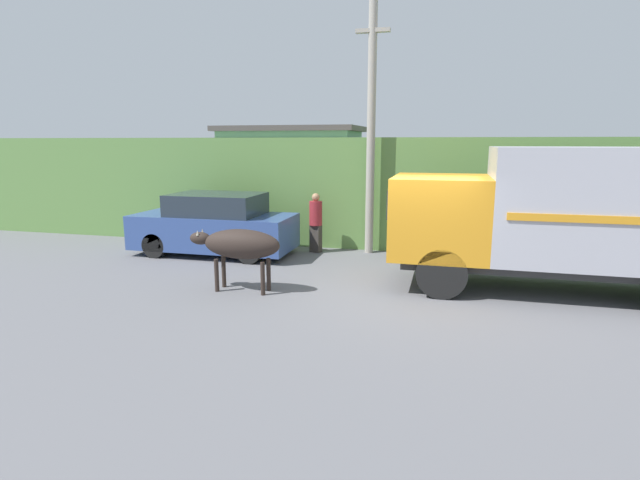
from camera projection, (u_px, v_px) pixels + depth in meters
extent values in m
plane|color=slate|center=(412.00, 293.00, 10.22)|extent=(60.00, 60.00, 0.00)
cube|color=#608C47|center=(429.00, 188.00, 16.21)|extent=(32.00, 5.40, 3.18)
cube|color=#8CC69E|center=(292.00, 185.00, 16.07)|extent=(4.11, 2.40, 3.37)
cube|color=#4C4742|center=(291.00, 129.00, 15.73)|extent=(4.41, 2.70, 0.16)
cube|color=#2D2D2D|center=(553.00, 264.00, 10.25)|extent=(6.06, 1.83, 0.18)
cube|color=orange|center=(440.00, 215.00, 10.63)|extent=(1.97, 2.29, 1.66)
cube|color=#232D38|center=(393.00, 200.00, 10.82)|extent=(0.04, 1.94, 0.58)
cube|color=#ADADB7|center=(613.00, 206.00, 9.77)|extent=(4.61, 2.29, 2.28)
cube|color=orange|center=(633.00, 221.00, 8.69)|extent=(4.15, 0.03, 0.14)
cylinder|color=black|center=(442.00, 272.00, 9.96)|extent=(1.00, 0.50, 1.00)
ellipsoid|color=#2D231E|center=(242.00, 244.00, 10.22)|extent=(1.64, 0.62, 0.62)
ellipsoid|color=#2D231E|center=(200.00, 238.00, 10.43)|extent=(0.46, 0.27, 0.27)
cone|color=#B7AD93|center=(198.00, 233.00, 10.31)|extent=(0.06, 0.06, 0.11)
cone|color=#B7AD93|center=(202.00, 231.00, 10.51)|extent=(0.06, 0.06, 0.11)
cylinder|color=#2D231E|center=(217.00, 275.00, 10.31)|extent=(0.09, 0.09, 0.69)
cylinder|color=#2D231E|center=(224.00, 271.00, 10.63)|extent=(0.09, 0.09, 0.69)
cylinder|color=#2D231E|center=(263.00, 279.00, 10.06)|extent=(0.09, 0.09, 0.69)
cylinder|color=#2D231E|center=(269.00, 274.00, 10.38)|extent=(0.09, 0.09, 0.69)
cube|color=#334C8C|center=(214.00, 231.00, 13.72)|extent=(4.38, 1.84, 0.92)
cube|color=#232D38|center=(217.00, 204.00, 13.55)|extent=(2.41, 1.69, 0.57)
cylinder|color=black|center=(155.00, 245.00, 13.38)|extent=(0.66, 0.29, 0.66)
cylinder|color=black|center=(250.00, 251.00, 12.71)|extent=(0.66, 0.29, 0.66)
cube|color=#38332D|center=(316.00, 239.00, 14.00)|extent=(0.35, 0.28, 0.77)
cylinder|color=maroon|center=(316.00, 213.00, 13.86)|extent=(0.45, 0.45, 0.67)
sphere|color=#A87A56|center=(316.00, 197.00, 13.77)|extent=(0.22, 0.22, 0.22)
cylinder|color=#9E998E|center=(371.00, 131.00, 13.38)|extent=(0.23, 0.23, 6.69)
cube|color=#9E998E|center=(373.00, 31.00, 12.89)|extent=(0.90, 0.18, 0.10)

